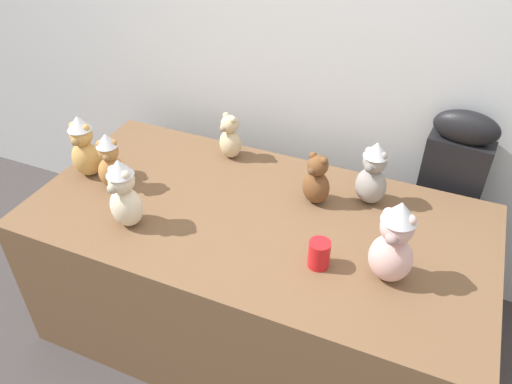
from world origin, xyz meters
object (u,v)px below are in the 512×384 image
object	(u,v)px
teddy_bear_sand	(230,138)
teddy_bear_cream	(123,194)
party_cup_red	(319,254)
teddy_bear_blush	(394,243)
teddy_bear_ash	(373,174)
teddy_bear_chestnut	(316,180)
teddy_bear_caramel	(110,162)
display_table	(256,277)
instrument_case	(443,210)
teddy_bear_honey	(84,147)

from	to	relation	value
teddy_bear_sand	teddy_bear_cream	distance (m)	0.64
party_cup_red	teddy_bear_blush	bearing A→B (deg)	8.77
teddy_bear_ash	teddy_bear_cream	distance (m)	1.01
teddy_bear_chestnut	teddy_bear_ash	bearing A→B (deg)	42.58
party_cup_red	teddy_bear_caramel	bearing A→B (deg)	173.43
display_table	instrument_case	world-z (taller)	instrument_case
instrument_case	party_cup_red	bearing A→B (deg)	-111.65
teddy_bear_honey	teddy_bear_caramel	bearing A→B (deg)	-15.95
teddy_bear_sand	teddy_bear_blush	xyz separation A→B (m)	(0.86, -0.50, 0.06)
teddy_bear_sand	teddy_bear_ash	world-z (taller)	teddy_bear_ash
teddy_bear_honey	party_cup_red	xyz separation A→B (m)	(1.15, -0.15, -0.09)
instrument_case	teddy_bear_blush	size ratio (longest dim) A/B	3.14
teddy_bear_caramel	teddy_bear_sand	xyz separation A→B (m)	(0.37, 0.43, -0.03)
display_table	teddy_bear_chestnut	distance (m)	0.55
teddy_bear_caramel	teddy_bear_blush	size ratio (longest dim) A/B	0.79
instrument_case	teddy_bear_ash	xyz separation A→B (m)	(-0.31, -0.33, 0.34)
display_table	party_cup_red	xyz separation A→B (m)	(0.32, -0.17, 0.42)
instrument_case	teddy_bear_caramel	world-z (taller)	instrument_case
teddy_bear_chestnut	teddy_bear_ash	xyz separation A→B (m)	(0.21, 0.09, 0.03)
display_table	teddy_bear_ash	world-z (taller)	teddy_bear_ash
display_table	teddy_bear_honey	bearing A→B (deg)	-178.12
display_table	teddy_bear_blush	bearing A→B (deg)	-13.54
teddy_bear_ash	teddy_bear_cream	xyz separation A→B (m)	(-0.86, -0.53, 0.01)
party_cup_red	teddy_bear_ash	bearing A→B (deg)	79.76
display_table	teddy_bear_caramel	world-z (taller)	teddy_bear_caramel
teddy_bear_cream	display_table	bearing A→B (deg)	41.35
instrument_case	teddy_bear_honey	distance (m)	1.70
display_table	teddy_bear_cream	size ratio (longest dim) A/B	6.22
teddy_bear_sand	teddy_bear_honey	distance (m)	0.66
teddy_bear_blush	party_cup_red	world-z (taller)	teddy_bear_blush
instrument_case	teddy_bear_cream	bearing A→B (deg)	-138.49
instrument_case	party_cup_red	size ratio (longest dim) A/B	9.71
teddy_bear_sand	teddy_bear_cream	xyz separation A→B (m)	(-0.16, -0.62, 0.04)
teddy_bear_sand	teddy_bear_ash	size ratio (longest dim) A/B	0.77
party_cup_red	teddy_bear_cream	bearing A→B (deg)	-174.19
teddy_bear_sand	teddy_bear_blush	bearing A→B (deg)	-3.85
teddy_bear_sand	teddy_bear_chestnut	xyz separation A→B (m)	(0.49, -0.18, 0.00)
teddy_bear_ash	teddy_bear_cream	world-z (taller)	teddy_bear_cream
party_cup_red	display_table	bearing A→B (deg)	151.75
teddy_bear_sand	display_table	bearing A→B (deg)	-25.00
party_cup_red	teddy_bear_honey	bearing A→B (deg)	172.70
teddy_bear_chestnut	instrument_case	bearing A→B (deg)	57.90
teddy_bear_caramel	party_cup_red	distance (m)	0.99
teddy_bear_caramel	party_cup_red	xyz separation A→B (m)	(0.98, -0.11, -0.08)
display_table	teddy_bear_honey	world-z (taller)	teddy_bear_honey
teddy_bear_caramel	teddy_bear_ash	world-z (taller)	teddy_bear_ash
display_table	party_cup_red	size ratio (longest dim) A/B	17.40
display_table	teddy_bear_ash	distance (m)	0.71
teddy_bear_ash	party_cup_red	distance (m)	0.47
teddy_bear_ash	party_cup_red	size ratio (longest dim) A/B	2.67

